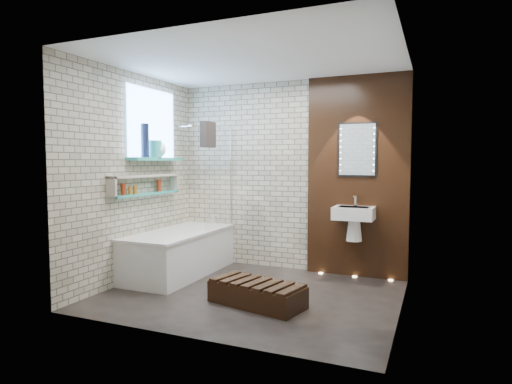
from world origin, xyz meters
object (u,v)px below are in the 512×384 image
at_px(washbasin, 354,218).
at_px(walnut_step, 257,294).
at_px(bathtub, 180,252).
at_px(bath_screen, 219,177).
at_px(led_mirror, 357,150).

height_order(washbasin, walnut_step, washbasin).
bearing_deg(bathtub, washbasin, 16.01).
relative_size(bath_screen, washbasin, 2.41).
relative_size(led_mirror, walnut_step, 0.70).
bearing_deg(bathtub, led_mirror, 19.78).
bearing_deg(bathtub, walnut_step, -27.76).
xyz_separation_m(washbasin, walnut_step, (-0.75, -1.37, -0.68)).
relative_size(bath_screen, walnut_step, 1.41).
bearing_deg(bath_screen, walnut_step, -48.04).
height_order(led_mirror, walnut_step, led_mirror).
bearing_deg(washbasin, walnut_step, -118.62).
relative_size(bathtub, washbasin, 3.00).
distance_m(bath_screen, led_mirror, 1.89).
xyz_separation_m(bathtub, led_mirror, (2.17, 0.78, 1.36)).
relative_size(washbasin, led_mirror, 0.83).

